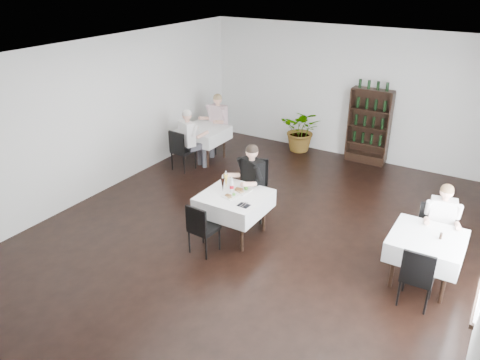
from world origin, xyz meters
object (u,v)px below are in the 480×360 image
object	(u,v)px
wine_shelf	(369,127)
diner_main	(248,179)
main_table	(234,202)
potted_tree	(302,130)

from	to	relation	value
wine_shelf	diner_main	size ratio (longest dim) A/B	1.20
wine_shelf	diner_main	distance (m)	3.92
wine_shelf	main_table	world-z (taller)	wine_shelf
potted_tree	diner_main	bearing A→B (deg)	-80.00
diner_main	wine_shelf	bearing A→B (deg)	76.31
wine_shelf	potted_tree	bearing A→B (deg)	-175.85
wine_shelf	potted_tree	distance (m)	1.61
wine_shelf	main_table	distance (m)	4.41
main_table	potted_tree	bearing A→B (deg)	99.17
wine_shelf	diner_main	bearing A→B (deg)	-103.69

